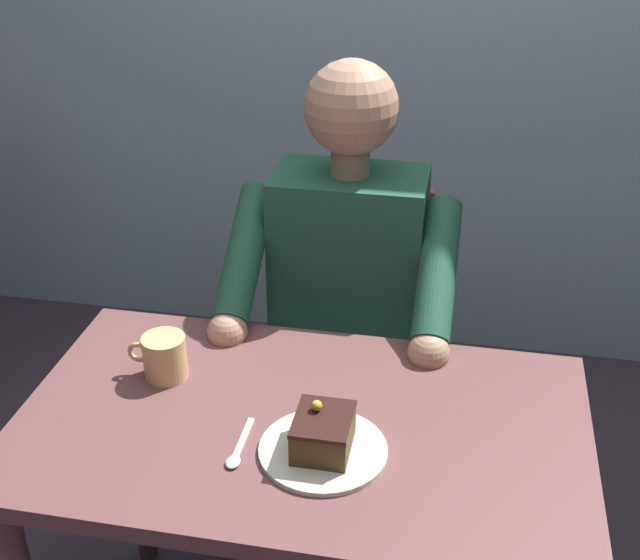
{
  "coord_description": "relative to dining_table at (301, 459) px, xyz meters",
  "views": [
    {
      "loc": [
        -0.27,
        1.21,
        1.7
      ],
      "look_at": [
        -0.02,
        -0.1,
        0.97
      ],
      "focal_mm": 46.32,
      "sensor_mm": 36.0,
      "label": 1
    }
  ],
  "objects": [
    {
      "name": "dessert_spoon",
      "position": [
        0.09,
        0.11,
        0.1
      ],
      "size": [
        0.03,
        0.14,
        0.01
      ],
      "color": "silver",
      "rests_on": "dining_table"
    },
    {
      "name": "dessert_plate",
      "position": [
        -0.06,
        0.08,
        0.1
      ],
      "size": [
        0.23,
        0.23,
        0.01
      ],
      "primitive_type": "cylinder",
      "color": "silver",
      "rests_on": "dining_table"
    },
    {
      "name": "coffee_cup",
      "position": [
        0.3,
        -0.09,
        0.14
      ],
      "size": [
        0.12,
        0.09,
        0.09
      ],
      "color": "#E0B172",
      "rests_on": "dining_table"
    },
    {
      "name": "cake_slice",
      "position": [
        -0.06,
        0.08,
        0.14
      ],
      "size": [
        0.1,
        0.12,
        0.09
      ],
      "color": "#50381B",
      "rests_on": "dessert_plate"
    },
    {
      "name": "dining_table",
      "position": [
        0.0,
        0.0,
        0.0
      ],
      "size": [
        1.08,
        0.64,
        0.72
      ],
      "color": "brown",
      "rests_on": "ground"
    },
    {
      "name": "chair",
      "position": [
        0.0,
        -0.65,
        -0.14
      ],
      "size": [
        0.42,
        0.42,
        0.89
      ],
      "color": "brown",
      "rests_on": "ground"
    },
    {
      "name": "seated_person",
      "position": [
        0.0,
        -0.48,
        0.04
      ],
      "size": [
        0.53,
        0.58,
        1.27
      ],
      "color": "#21523C",
      "rests_on": "ground"
    }
  ]
}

